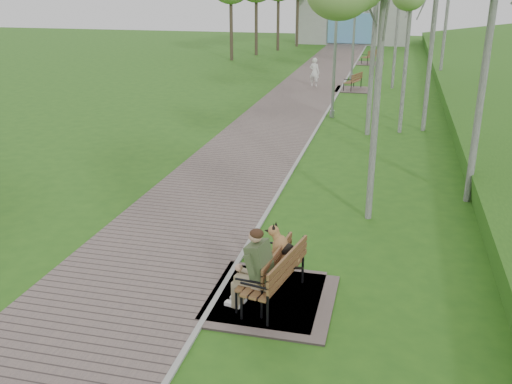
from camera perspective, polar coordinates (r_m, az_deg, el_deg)
walkway at (r=27.39m, az=3.84°, el=8.86°), size 3.50×67.00×0.04m
kerb at (r=27.15m, az=7.52°, el=8.64°), size 0.10×67.00×0.05m
building_north at (r=56.19m, az=9.68°, el=16.53°), size 10.00×5.20×4.00m
bench_main at (r=10.21m, az=1.39°, el=-8.54°), size 2.07×2.30×1.80m
bench_second at (r=10.56m, az=0.81°, el=-9.24°), size 1.99×2.21×1.22m
bench_third at (r=31.28m, az=9.62°, el=10.40°), size 1.81×2.01×1.11m
bench_far at (r=41.82m, az=11.27°, el=12.77°), size 1.93×2.14×1.18m
lamp_post_second at (r=24.26m, az=7.86°, el=12.97°), size 0.20×0.20×5.17m
lamp_post_third at (r=34.31m, az=9.77°, el=15.39°), size 0.22×0.22×5.69m
lamp_post_far at (r=56.05m, az=11.67°, el=16.69°), size 0.19×0.19×4.89m
pedestrian_near at (r=31.91m, az=5.87°, el=11.82°), size 0.66×0.54×1.57m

